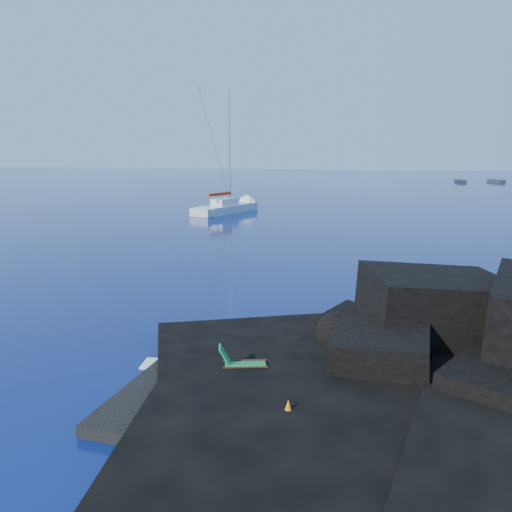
{
  "coord_description": "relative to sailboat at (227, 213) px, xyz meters",
  "views": [
    {
      "loc": [
        6.97,
        -12.79,
        7.43
      ],
      "look_at": [
        1.88,
        12.54,
        2.0
      ],
      "focal_mm": 35.0,
      "sensor_mm": 36.0,
      "label": 1
    }
  ],
  "objects": [
    {
      "name": "sunbather",
      "position": [
        12.34,
        -47.36,
        0.51
      ],
      "size": [
        1.68,
        0.57,
        0.22
      ],
      "primitive_type": null,
      "rotation": [
        0.0,
        0.0,
        -0.1
      ],
      "color": "tan",
      "rests_on": "towel"
    },
    {
      "name": "sailboat",
      "position": [
        0.0,
        0.0,
        0.0
      ],
      "size": [
        8.0,
        13.96,
        14.58
      ],
      "primitive_type": null,
      "rotation": [
        0.0,
        0.0,
        -0.39
      ],
      "color": "silver",
      "rests_on": "ground"
    },
    {
      "name": "towel",
      "position": [
        12.34,
        -47.36,
        0.37
      ],
      "size": [
        1.96,
        1.08,
        0.05
      ],
      "primitive_type": "cube",
      "rotation": [
        0.0,
        0.0,
        -0.1
      ],
      "color": "silver",
      "rests_on": "beach"
    },
    {
      "name": "marker_cone",
      "position": [
        14.0,
        -47.3,
        0.63
      ],
      "size": [
        0.45,
        0.45,
        0.57
      ],
      "primitive_type": "cone",
      "rotation": [
        0.0,
        0.0,
        -0.26
      ],
      "color": "orange",
      "rests_on": "beach"
    },
    {
      "name": "deck_chair",
      "position": [
        12.24,
        -44.74,
        0.87
      ],
      "size": [
        1.62,
        1.01,
        1.04
      ],
      "primitive_type": null,
      "rotation": [
        0.0,
        0.0,
        0.25
      ],
      "color": "#1C7E41",
      "rests_on": "beach"
    },
    {
      "name": "ground",
      "position": [
        8.59,
        -46.71,
        0.0
      ],
      "size": [
        400.0,
        400.0,
        0.0
      ],
      "primitive_type": "plane",
      "color": "#04073E",
      "rests_on": "ground"
    },
    {
      "name": "distant_boat_a",
      "position": [
        40.42,
        71.09,
        0.0
      ],
      "size": [
        2.04,
        4.92,
        0.64
      ],
      "primitive_type": "cube",
      "rotation": [
        0.0,
        0.0,
        0.12
      ],
      "color": "black",
      "rests_on": "ground"
    },
    {
      "name": "distant_boat_b",
      "position": [
        49.05,
        72.97,
        0.0
      ],
      "size": [
        3.39,
        5.17,
        0.66
      ],
      "primitive_type": "cube",
      "rotation": [
        0.0,
        0.0,
        0.41
      ],
      "color": "#2A2B30",
      "rests_on": "ground"
    },
    {
      "name": "beach",
      "position": [
        13.09,
        -46.21,
        0.0
      ],
      "size": [
        9.08,
        6.86,
        0.7
      ],
      "primitive_type": "cube",
      "rotation": [
        0.0,
        0.0,
        -0.1
      ],
      "color": "black",
      "rests_on": "ground"
    },
    {
      "name": "surf_foam",
      "position": [
        13.59,
        -41.71,
        0.0
      ],
      "size": [
        10.0,
        8.0,
        0.06
      ],
      "primitive_type": null,
      "color": "white",
      "rests_on": "ground"
    }
  ]
}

